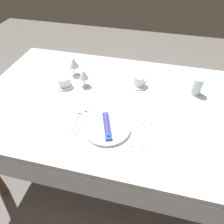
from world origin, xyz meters
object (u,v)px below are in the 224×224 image
at_px(spoon_dessert, 141,129).
at_px(drink_tumbler, 197,87).
at_px(spoon_soup, 137,127).
at_px(spoon_tea, 148,130).
at_px(dinner_plate, 107,127).
at_px(coffee_cup_left, 139,80).
at_px(wine_glass_centre, 84,75).
at_px(toothbrush_package, 107,125).
at_px(fork_outer, 82,119).
at_px(wine_glass_left, 74,63).
at_px(fork_inner, 76,120).
at_px(coffee_cup_right, 64,81).

distance_m(spoon_dessert, drink_tumbler, 0.52).
distance_m(spoon_soup, spoon_tea, 0.06).
height_order(dinner_plate, spoon_dessert, dinner_plate).
height_order(coffee_cup_left, drink_tumbler, drink_tumbler).
distance_m(spoon_dessert, wine_glass_centre, 0.56).
distance_m(toothbrush_package, coffee_cup_left, 0.47).
xyz_separation_m(spoon_soup, wine_glass_centre, (-0.42, 0.32, 0.08)).
xyz_separation_m(spoon_tea, drink_tumbler, (0.27, 0.42, 0.05)).
distance_m(spoon_dessert, coffee_cup_left, 0.42).
height_order(fork_outer, wine_glass_left, wine_glass_left).
bearing_deg(spoon_tea, toothbrush_package, -169.99).
distance_m(dinner_plate, coffee_cup_left, 0.47).
relative_size(toothbrush_package, fork_outer, 0.92).
bearing_deg(fork_inner, wine_glass_centre, 100.94).
height_order(spoon_tea, wine_glass_left, wine_glass_left).
bearing_deg(spoon_dessert, wine_glass_left, 142.43).
bearing_deg(coffee_cup_left, drink_tumbler, 0.27).
bearing_deg(spoon_dessert, spoon_tea, -2.38).
height_order(fork_outer, fork_inner, same).
relative_size(fork_outer, spoon_soup, 0.99).
distance_m(coffee_cup_right, wine_glass_left, 0.17).
bearing_deg(drink_tumbler, coffee_cup_left, -179.73).
distance_m(toothbrush_package, coffee_cup_right, 0.51).
distance_m(spoon_soup, coffee_cup_left, 0.41).
bearing_deg(fork_outer, coffee_cup_right, 128.61).
bearing_deg(wine_glass_left, wine_glass_centre, -44.50).
bearing_deg(fork_outer, spoon_dessert, 0.88).
xyz_separation_m(fork_inner, spoon_tea, (0.42, 0.02, 0.00)).
xyz_separation_m(fork_outer, spoon_tea, (0.39, 0.00, 0.00)).
height_order(fork_outer, drink_tumbler, drink_tumbler).
bearing_deg(fork_outer, toothbrush_package, -12.55).
bearing_deg(fork_outer, coffee_cup_left, 56.50).
height_order(toothbrush_package, spoon_soup, toothbrush_package).
bearing_deg(wine_glass_centre, fork_inner, -79.06).
bearing_deg(spoon_soup, spoon_dessert, -12.65).
xyz_separation_m(toothbrush_package, coffee_cup_right, (-0.39, 0.32, 0.01)).
distance_m(fork_inner, drink_tumbler, 0.82).
distance_m(fork_inner, spoon_dessert, 0.38).
bearing_deg(fork_outer, wine_glass_centre, 106.27).
xyz_separation_m(fork_outer, drink_tumbler, (0.66, 0.42, 0.05)).
relative_size(spoon_soup, spoon_dessert, 1.11).
height_order(fork_inner, coffee_cup_right, coffee_cup_right).
height_order(spoon_soup, coffee_cup_right, coffee_cup_right).
bearing_deg(spoon_soup, fork_inner, -175.12).
distance_m(dinner_plate, toothbrush_package, 0.02).
xyz_separation_m(fork_inner, spoon_soup, (0.36, 0.03, 0.00)).
bearing_deg(coffee_cup_right, coffee_cup_left, 14.75).
bearing_deg(toothbrush_package, spoon_tea, 10.01).
height_order(dinner_plate, spoon_soup, dinner_plate).
relative_size(fork_inner, spoon_soup, 0.93).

